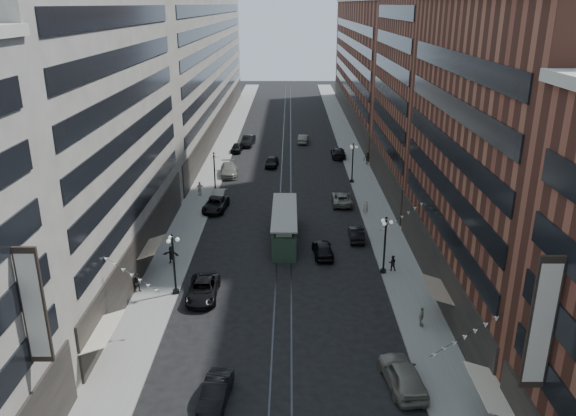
{
  "coord_description": "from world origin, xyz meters",
  "views": [
    {
      "loc": [
        0.57,
        -14.71,
        23.53
      ],
      "look_at": [
        0.39,
        36.07,
        5.0
      ],
      "focal_mm": 35.0,
      "sensor_mm": 36.0,
      "label": 1
    }
  ],
  "objects_px": {
    "car_14": "(303,139)",
    "car_extra_1": "(248,141)",
    "pedestrian_6": "(200,189)",
    "pedestrian_7": "(392,263)",
    "lamppost_sw_far": "(174,262)",
    "car_4": "(403,375)",
    "pedestrian_2": "(138,283)",
    "car_7": "(216,204)",
    "car_10": "(356,234)",
    "lamppost_sw_mid": "(215,172)",
    "pedestrian_4": "(422,316)",
    "car_extra_0": "(323,249)",
    "pedestrian_5": "(171,255)",
    "pedestrian_9": "(367,158)",
    "car_13": "(272,162)",
    "car_8": "(229,170)",
    "lamppost_se_far": "(385,243)",
    "lamppost_se_mid": "(353,162)",
    "streetcar": "(284,226)",
    "car_2": "(203,290)",
    "car_11": "(342,199)",
    "car_5": "(216,392)",
    "pedestrian_8": "(366,207)",
    "car_extra_2": "(219,197)"
  },
  "relations": [
    {
      "from": "car_14",
      "to": "pedestrian_7",
      "type": "height_order",
      "value": "pedestrian_7"
    },
    {
      "from": "car_4",
      "to": "car_7",
      "type": "xyz_separation_m",
      "value": [
        -16.31,
        33.2,
        -0.14
      ]
    },
    {
      "from": "pedestrian_4",
      "to": "car_extra_0",
      "type": "distance_m",
      "value": 14.72
    },
    {
      "from": "car_extra_1",
      "to": "car_5",
      "type": "bearing_deg",
      "value": -81.65
    },
    {
      "from": "lamppost_sw_far",
      "to": "car_4",
      "type": "bearing_deg",
      "value": -35.64
    },
    {
      "from": "lamppost_sw_mid",
      "to": "car_7",
      "type": "height_order",
      "value": "lamppost_sw_mid"
    },
    {
      "from": "pedestrian_9",
      "to": "lamppost_sw_far",
      "type": "bearing_deg",
      "value": -126.48
    },
    {
      "from": "car_14",
      "to": "car_extra_0",
      "type": "relative_size",
      "value": 1.02
    },
    {
      "from": "lamppost_sw_far",
      "to": "car_7",
      "type": "bearing_deg",
      "value": 87.81
    },
    {
      "from": "car_8",
      "to": "car_extra_0",
      "type": "relative_size",
      "value": 1.28
    },
    {
      "from": "pedestrian_2",
      "to": "car_7",
      "type": "height_order",
      "value": "pedestrian_2"
    },
    {
      "from": "pedestrian_8",
      "to": "car_2",
      "type": "bearing_deg",
      "value": 52.45
    },
    {
      "from": "car_10",
      "to": "car_extra_1",
      "type": "distance_m",
      "value": 44.32
    },
    {
      "from": "car_11",
      "to": "pedestrian_8",
      "type": "xyz_separation_m",
      "value": [
        2.47,
        -3.87,
        0.28
      ]
    },
    {
      "from": "car_10",
      "to": "lamppost_sw_mid",
      "type": "bearing_deg",
      "value": -40.65
    },
    {
      "from": "pedestrian_7",
      "to": "pedestrian_9",
      "type": "distance_m",
      "value": 36.85
    },
    {
      "from": "pedestrian_7",
      "to": "lamppost_se_mid",
      "type": "bearing_deg",
      "value": -80.98
    },
    {
      "from": "pedestrian_9",
      "to": "car_extra_0",
      "type": "relative_size",
      "value": 0.41
    },
    {
      "from": "lamppost_se_far",
      "to": "car_extra_0",
      "type": "xyz_separation_m",
      "value": [
        -5.37,
        3.89,
        -2.32
      ]
    },
    {
      "from": "car_5",
      "to": "car_extra_0",
      "type": "height_order",
      "value": "car_extra_0"
    },
    {
      "from": "lamppost_se_far",
      "to": "car_13",
      "type": "height_order",
      "value": "lamppost_se_far"
    },
    {
      "from": "pedestrian_2",
      "to": "car_7",
      "type": "bearing_deg",
      "value": 69.09
    },
    {
      "from": "car_13",
      "to": "car_extra_1",
      "type": "xyz_separation_m",
      "value": [
        -4.6,
        13.56,
        0.11
      ]
    },
    {
      "from": "pedestrian_4",
      "to": "car_13",
      "type": "xyz_separation_m",
      "value": [
        -12.88,
        45.47,
        -0.2
      ]
    },
    {
      "from": "pedestrian_6",
      "to": "car_8",
      "type": "bearing_deg",
      "value": -124.94
    },
    {
      "from": "lamppost_se_far",
      "to": "pedestrian_6",
      "type": "height_order",
      "value": "lamppost_se_far"
    },
    {
      "from": "car_extra_0",
      "to": "car_7",
      "type": "bearing_deg",
      "value": -50.88
    },
    {
      "from": "car_extra_1",
      "to": "pedestrian_9",
      "type": "bearing_deg",
      "value": -27.27
    },
    {
      "from": "car_13",
      "to": "pedestrian_9",
      "type": "relative_size",
      "value": 2.43
    },
    {
      "from": "pedestrian_4",
      "to": "car_11",
      "type": "distance_m",
      "value": 28.6
    },
    {
      "from": "car_2",
      "to": "lamppost_se_far",
      "type": "bearing_deg",
      "value": 14.96
    },
    {
      "from": "car_2",
      "to": "car_13",
      "type": "distance_m",
      "value": 41.11
    },
    {
      "from": "lamppost_sw_mid",
      "to": "car_8",
      "type": "distance_m",
      "value": 8.91
    },
    {
      "from": "car_14",
      "to": "car_extra_1",
      "type": "height_order",
      "value": "car_extra_1"
    },
    {
      "from": "pedestrian_2",
      "to": "car_10",
      "type": "bearing_deg",
      "value": 20.63
    },
    {
      "from": "pedestrian_5",
      "to": "pedestrian_9",
      "type": "relative_size",
      "value": 0.93
    },
    {
      "from": "lamppost_se_far",
      "to": "pedestrian_5",
      "type": "xyz_separation_m",
      "value": [
        -19.92,
        1.92,
        -2.08
      ]
    },
    {
      "from": "car_10",
      "to": "car_13",
      "type": "relative_size",
      "value": 0.93
    },
    {
      "from": "streetcar",
      "to": "car_extra_2",
      "type": "distance_m",
      "value": 14.53
    },
    {
      "from": "pedestrian_6",
      "to": "pedestrian_7",
      "type": "bearing_deg",
      "value": 115.64
    },
    {
      "from": "car_14",
      "to": "pedestrian_9",
      "type": "distance_m",
      "value": 17.48
    },
    {
      "from": "car_14",
      "to": "lamppost_se_far",
      "type": "bearing_deg",
      "value": 104.04
    },
    {
      "from": "lamppost_sw_far",
      "to": "car_8",
      "type": "xyz_separation_m",
      "value": [
        0.9,
        35.57,
        -2.24
      ]
    },
    {
      "from": "lamppost_se_far",
      "to": "pedestrian_6",
      "type": "distance_m",
      "value": 30.05
    },
    {
      "from": "lamppost_se_mid",
      "to": "streetcar",
      "type": "height_order",
      "value": "lamppost_se_mid"
    },
    {
      "from": "pedestrian_5",
      "to": "pedestrian_4",
      "type": "bearing_deg",
      "value": -14.74
    },
    {
      "from": "pedestrian_9",
      "to": "car_5",
      "type": "bearing_deg",
      "value": -115.45
    },
    {
      "from": "car_4",
      "to": "car_13",
      "type": "bearing_deg",
      "value": -86.95
    },
    {
      "from": "lamppost_sw_mid",
      "to": "pedestrian_6",
      "type": "xyz_separation_m",
      "value": [
        -1.86,
        -0.91,
        -2.02
      ]
    },
    {
      "from": "car_10",
      "to": "pedestrian_7",
      "type": "height_order",
      "value": "pedestrian_7"
    }
  ]
}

